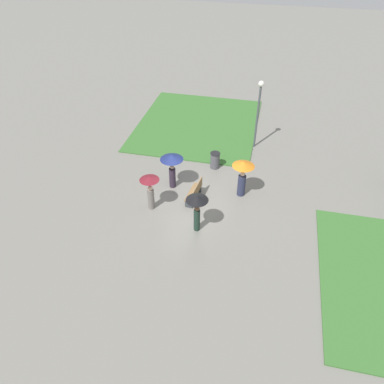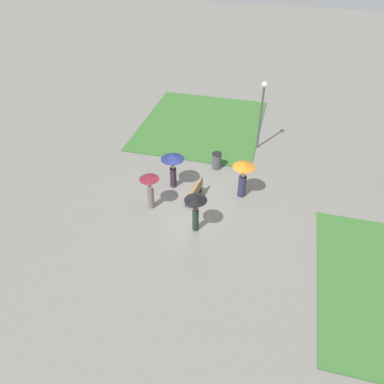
# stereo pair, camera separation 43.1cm
# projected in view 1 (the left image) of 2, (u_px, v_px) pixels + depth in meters

# --- Properties ---
(ground_plane) EXTENTS (90.00, 90.00, 0.00)m
(ground_plane) POSITION_uv_depth(u_px,v_px,m) (189.00, 201.00, 18.34)
(ground_plane) COLOR slate
(lawn_patch_near) EXTENTS (8.76, 7.60, 0.06)m
(lawn_patch_near) POSITION_uv_depth(u_px,v_px,m) (198.00, 124.00, 24.55)
(lawn_patch_near) COLOR #386B2D
(lawn_patch_near) RESTS_ON ground_plane
(park_bench) EXTENTS (1.55, 0.58, 0.90)m
(park_bench) POSITION_uv_depth(u_px,v_px,m) (195.00, 192.00, 18.15)
(park_bench) COLOR brown
(park_bench) RESTS_ON ground_plane
(lamp_post) EXTENTS (0.32, 0.32, 4.04)m
(lamp_post) POSITION_uv_depth(u_px,v_px,m) (259.00, 105.00, 20.78)
(lamp_post) COLOR #474C51
(lamp_post) RESTS_ON ground_plane
(trash_bin) EXTENTS (0.54, 0.54, 0.92)m
(trash_bin) POSITION_uv_depth(u_px,v_px,m) (215.00, 160.00, 20.35)
(trash_bin) COLOR #4C4C51
(trash_bin) RESTS_ON ground_plane
(crowd_person_black) EXTENTS (0.97, 0.97, 1.92)m
(crowd_person_black) POSITION_uv_depth(u_px,v_px,m) (197.00, 205.00, 15.88)
(crowd_person_black) COLOR #1E3328
(crowd_person_black) RESTS_ON ground_plane
(crowd_person_navy) EXTENTS (1.15, 1.15, 1.90)m
(crowd_person_navy) POSITION_uv_depth(u_px,v_px,m) (172.00, 163.00, 18.38)
(crowd_person_navy) COLOR #2D2333
(crowd_person_navy) RESTS_ON ground_plane
(crowd_person_maroon) EXTENTS (0.92, 0.92, 1.85)m
(crowd_person_maroon) POSITION_uv_depth(u_px,v_px,m) (150.00, 186.00, 17.15)
(crowd_person_maroon) COLOR slate
(crowd_person_maroon) RESTS_ON ground_plane
(crowd_person_orange) EXTENTS (1.08, 1.08, 1.95)m
(crowd_person_orange) POSITION_uv_depth(u_px,v_px,m) (243.00, 172.00, 17.91)
(crowd_person_orange) COLOR #282D47
(crowd_person_orange) RESTS_ON ground_plane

